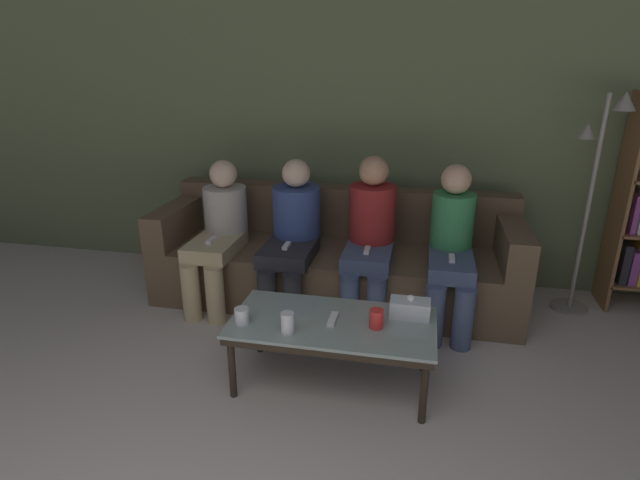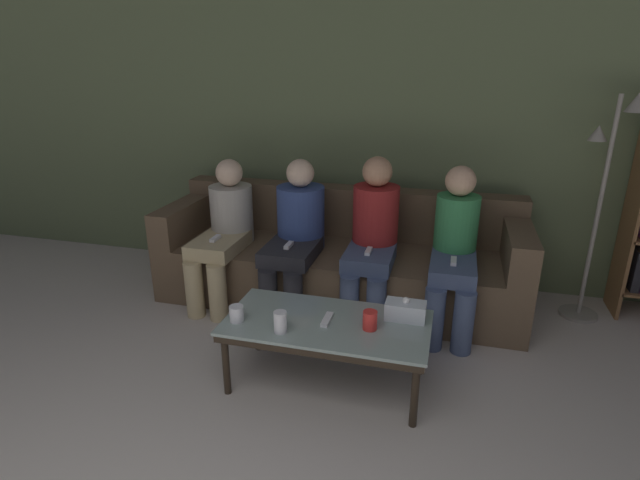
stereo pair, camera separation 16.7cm
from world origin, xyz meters
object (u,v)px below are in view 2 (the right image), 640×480
coffee_table (327,328)px  seated_person_left_end (225,228)px  couch (340,260)px  seated_person_mid_left (296,231)px  cup_near_left (280,322)px  seated_person_right_end (455,247)px  cup_near_right (370,320)px  cup_far_center (237,314)px  game_remote (327,320)px  seated_person_mid_right (373,234)px  tissue_box (405,310)px  standing_lamp (606,187)px

coffee_table → seated_person_left_end: size_ratio=1.06×
couch → seated_person_mid_left: (-0.28, -0.22, 0.28)m
cup_near_left → seated_person_mid_left: 1.12m
couch → cup_near_left: (-0.02, -1.30, 0.16)m
seated_person_right_end → cup_near_left: bearing=-128.9°
couch → cup_near_right: size_ratio=25.93×
cup_far_center → game_remote: size_ratio=0.60×
seated_person_mid_right → couch: bearing=143.3°
couch → game_remote: couch is taller
couch → seated_person_mid_right: (0.28, -0.21, 0.30)m
cup_near_left → tissue_box: tissue_box is taller
game_remote → seated_person_right_end: (0.65, 0.89, 0.17)m
couch → cup_near_right: bearing=-69.7°
couch → cup_far_center: 1.30m
seated_person_left_end → cup_far_center: bearing=-62.0°
coffee_table → seated_person_mid_left: (-0.46, 0.91, 0.22)m
cup_far_center → tissue_box: bearing=16.6°
cup_far_center → tissue_box: 0.93m
cup_near_left → seated_person_right_end: 1.37m
game_remote → cup_near_left: bearing=-139.8°
coffee_table → cup_near_right: cup_near_right is taller
couch → seated_person_mid_left: size_ratio=2.48×
seated_person_mid_right → cup_far_center: bearing=-118.6°
game_remote → seated_person_right_end: size_ratio=0.14×
cup_far_center → standing_lamp: (2.06, 1.39, 0.51)m
standing_lamp → seated_person_mid_left: (-2.05, -0.36, -0.37)m
game_remote → seated_person_mid_right: size_ratio=0.13×
coffee_table → seated_person_mid_left: bearing=117.0°
couch → standing_lamp: bearing=4.4°
cup_near_left → coffee_table: bearing=40.2°
seated_person_left_end → couch: bearing=15.8°
seated_person_left_end → seated_person_mid_left: seated_person_mid_left is taller
seated_person_mid_right → cup_near_right: bearing=-81.2°
couch → seated_person_left_end: bearing=-164.2°
couch → tissue_box: couch is taller
seated_person_right_end → seated_person_mid_right: bearing=176.7°
cup_far_center → seated_person_mid_right: seated_person_mid_right is taller
cup_near_right → seated_person_mid_right: 0.96m
couch → cup_near_left: 1.31m
coffee_table → standing_lamp: standing_lamp is taller
seated_person_right_end → tissue_box: bearing=-107.8°
cup_near_right → seated_person_right_end: size_ratio=0.09×
standing_lamp → cup_far_center: bearing=-146.0°
coffee_table → seated_person_mid_right: (0.09, 0.92, 0.24)m
standing_lamp → seated_person_mid_left: bearing=-170.1°
cup_near_left → cup_far_center: 0.27m
game_remote → seated_person_left_end: seated_person_left_end is taller
cup_near_right → tissue_box: tissue_box is taller
cup_near_left → seated_person_right_end: seated_person_right_end is taller
cup_far_center → seated_person_mid_right: bearing=61.4°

